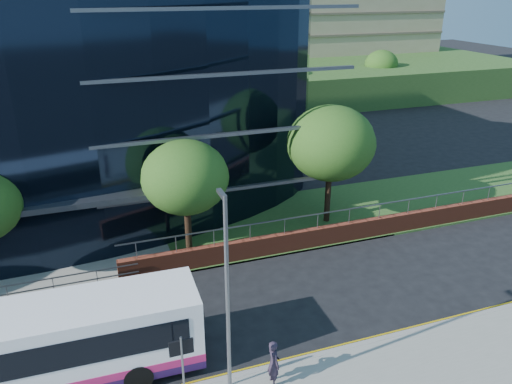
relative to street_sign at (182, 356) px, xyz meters
name	(u,v)px	position (x,y,z in m)	size (l,w,h in m)	color
grass_verge	(423,198)	(19.50, 12.59, -2.09)	(36.00, 8.00, 0.12)	#2D511E
retaining_wall	(407,222)	(15.50, 8.89, -1.54)	(34.00, 0.40, 2.11)	brown
apartment_block	(282,5)	(27.50, 58.80, 8.96)	(60.00, 42.00, 30.00)	#2D511E
street_sign	(182,356)	(0.00, 0.00, 0.00)	(0.85, 0.09, 2.80)	slate
tree_far_c	(185,177)	(2.50, 10.59, 2.39)	(4.62, 4.62, 6.51)	black
tree_far_d	(331,143)	(11.50, 11.59, 3.04)	(5.28, 5.28, 7.44)	black
tree_dist_e	(273,71)	(19.50, 41.59, 2.39)	(4.62, 4.62, 6.51)	black
tree_dist_f	(381,64)	(35.50, 43.59, 2.06)	(4.29, 4.29, 6.05)	black
streetlight_east	(227,301)	(1.50, -0.59, 2.29)	(0.15, 0.77, 8.00)	slate
city_bus	(37,348)	(-4.79, 2.61, -0.41)	(12.16, 3.08, 3.27)	white
pedestrian	(274,363)	(3.29, -0.25, -1.06)	(0.69, 0.45, 1.88)	#2B2131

